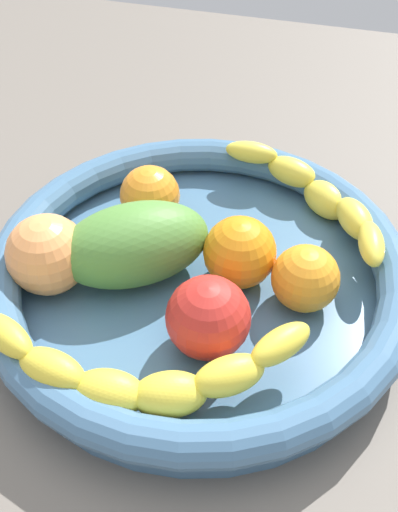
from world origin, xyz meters
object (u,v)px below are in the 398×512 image
Objects in this scene: orange_front at (240,252)px; peach_blush at (47,255)px; orange_mid_left at (305,280)px; tomato_red at (208,318)px; banana_draped_left at (140,374)px; orange_mid_right at (150,195)px; banana_draped_right at (319,196)px; mango_green at (135,244)px; fruit_bowl at (199,275)px.

orange_front is 16.03cm from peach_blush.
tomato_red is (6.34, -6.45, 0.46)cm from orange_mid_left.
banana_draped_left is 20.10cm from orange_mid_right.
peach_blush is (-2.85, -14.58, 0.17)cm from tomato_red.
banana_draped_right is 25.54cm from peach_blush.
mango_green reaches higher than peach_blush.
mango_green is (1.87, -8.67, 0.41)cm from orange_front.
orange_mid_right is (4.50, -15.31, 0.25)cm from banana_draped_right.
fruit_bowl is 5.31× the size of peach_blush.
fruit_bowl is 2.19× the size of banana_draped_right.
peach_blush is at bearing -65.49° from mango_green.
orange_mid_left is at bearing 99.41° from peach_blush.
tomato_red is at bearing 78.93° from peach_blush.
mango_green is (-3.01, 6.59, 0.08)cm from peach_blush.
orange_front is 0.90× the size of peach_blush.
banana_draped_left is 14.26cm from orange_front.
banana_draped_right is at bearing 106.39° from orange_mid_right.
banana_draped_left is at bearing -21.73° from banana_draped_right.
peach_blush is 7.25cm from mango_green.
tomato_red reaches higher than orange_mid_left.
orange_mid_left is (11.45, 0.33, 0.23)cm from banana_draped_right.
peach_blush reaches higher than orange_front.
fruit_bowl is 12.65cm from banana_draped_left.
tomato_red reaches higher than banana_draped_right.
banana_draped_left is 3.96× the size of orange_front.
fruit_bowl is 4.20cm from orange_front.
orange_mid_right reaches higher than banana_draped_right.
orange_front is at bearing 174.96° from tomato_red.
orange_mid_left and orange_mid_right have the same top height.
banana_draped_right is 2.68× the size of orange_front.
banana_draped_left is 1.48× the size of banana_draped_right.
fruit_bowl is 6.51× the size of orange_mid_left.
orange_front reaches higher than orange_mid_left.
fruit_bowl is at bearing 106.79° from peach_blush.
banana_draped_right is 11.45cm from orange_front.
orange_front reaches higher than banana_draped_right.
orange_mid_right is at bearing -119.36° from orange_front.
banana_draped_right is at bearing 142.57° from fruit_bowl.
fruit_bowl is at bearing -37.43° from banana_draped_right.
banana_draped_right is (-11.30, 8.65, 1.87)cm from fruit_bowl.
tomato_red is at bearing -5.04° from orange_front.
peach_blush is (4.87, -15.26, 0.33)cm from orange_front.
tomato_red is at bearing 150.67° from banana_draped_left.
orange_mid_left is at bearing 89.02° from fruit_bowl.
orange_front reaches higher than banana_draped_left.
mango_green is (7.42, 1.21, 0.69)cm from orange_mid_right.
orange_mid_left is at bearing 76.44° from orange_front.
fruit_bowl is at bearing 176.25° from banana_draped_left.
orange_mid_left is 9.05cm from tomato_red.
orange_front is 0.48× the size of mango_green.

